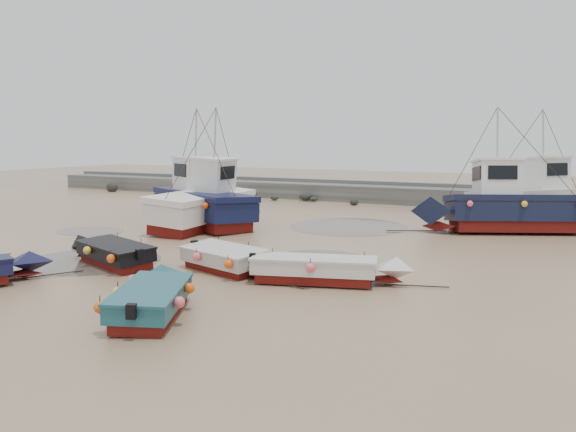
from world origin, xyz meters
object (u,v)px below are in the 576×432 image
(dinghy_2, at_px, (154,293))
(cabin_boat_1, at_px, (208,202))
(dinghy_5, at_px, (231,257))
(dinghy_4, at_px, (111,249))
(cabin_boat_2, at_px, (503,206))
(person, at_px, (193,235))
(dinghy_3, at_px, (325,267))
(cabin_boat_3, at_px, (541,199))
(cabin_boat_0, at_px, (197,200))

(dinghy_2, relative_size, cabin_boat_1, 0.52)
(dinghy_2, bearing_deg, dinghy_5, 72.29)
(dinghy_4, bearing_deg, dinghy_2, -106.28)
(dinghy_4, height_order, cabin_boat_2, cabin_boat_2)
(dinghy_5, bearing_deg, dinghy_4, -63.04)
(dinghy_4, distance_m, dinghy_5, 4.82)
(cabin_boat_1, height_order, person, cabin_boat_1)
(dinghy_3, distance_m, dinghy_4, 8.31)
(dinghy_5, distance_m, cabin_boat_3, 19.58)
(dinghy_3, xyz_separation_m, cabin_boat_2, (4.14, 12.97, 0.82))
(cabin_boat_1, bearing_deg, dinghy_2, -63.14)
(dinghy_5, relative_size, person, 3.08)
(dinghy_4, distance_m, cabin_boat_3, 22.86)
(dinghy_4, relative_size, person, 3.31)
(dinghy_3, relative_size, cabin_boat_1, 0.61)
(cabin_boat_0, distance_m, cabin_boat_2, 15.80)
(dinghy_4, bearing_deg, person, 29.31)
(dinghy_2, relative_size, cabin_boat_3, 0.67)
(cabin_boat_3, bearing_deg, person, -98.74)
(dinghy_2, relative_size, dinghy_4, 0.93)
(cabin_boat_1, xyz_separation_m, cabin_boat_2, (14.23, 4.86, 0.02))
(cabin_boat_2, relative_size, cabin_boat_3, 1.16)
(dinghy_5, xyz_separation_m, cabin_boat_2, (7.65, 13.09, 0.80))
(cabin_boat_0, xyz_separation_m, cabin_boat_3, (16.67, 8.77, 0.02))
(dinghy_5, relative_size, cabin_boat_1, 0.52)
(cabin_boat_1, bearing_deg, cabin_boat_2, 16.96)
(dinghy_4, xyz_separation_m, dinghy_5, (4.75, 0.82, 0.01))
(cabin_boat_2, bearing_deg, cabin_boat_1, 85.15)
(dinghy_3, height_order, dinghy_5, same)
(cabin_boat_3, distance_m, person, 18.97)
(cabin_boat_0, distance_m, cabin_boat_1, 0.93)
(dinghy_4, xyz_separation_m, cabin_boat_1, (-1.82, 9.05, 0.79))
(dinghy_3, xyz_separation_m, dinghy_5, (-3.51, -0.12, 0.02))
(dinghy_3, height_order, cabin_boat_0, cabin_boat_0)
(dinghy_2, height_order, cabin_boat_2, cabin_boat_2)
(dinghy_4, bearing_deg, cabin_boat_1, 32.08)
(dinghy_2, bearing_deg, dinghy_3, 34.94)
(dinghy_2, height_order, cabin_boat_3, cabin_boat_3)
(cabin_boat_0, height_order, person, cabin_boat_0)
(dinghy_4, height_order, cabin_boat_3, cabin_boat_3)
(dinghy_4, relative_size, cabin_boat_3, 0.72)
(cabin_boat_1, xyz_separation_m, cabin_boat_3, (15.78, 9.03, 0.02))
(dinghy_3, xyz_separation_m, cabin_boat_0, (-10.97, 8.38, 0.79))
(cabin_boat_1, distance_m, person, 3.02)
(cabin_boat_0, distance_m, person, 3.59)
(dinghy_3, distance_m, cabin_boat_2, 13.64)
(cabin_boat_0, bearing_deg, dinghy_2, -121.40)
(cabin_boat_1, relative_size, cabin_boat_3, 1.28)
(person, bearing_deg, cabin_boat_2, -171.90)
(dinghy_4, bearing_deg, cabin_boat_2, -21.03)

